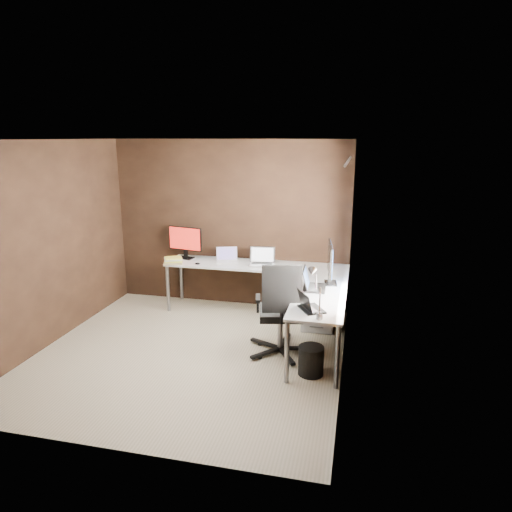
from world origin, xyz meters
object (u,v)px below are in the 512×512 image
(laptop_white, at_px, (227,258))
(laptop_black_small, at_px, (309,306))
(monitor_left, at_px, (185,241))
(monitor_right, at_px, (330,261))
(laptop_black_big, at_px, (311,284))
(office_chair, at_px, (280,327))
(wastebasket, at_px, (311,360))
(desk_lamp, at_px, (315,286))
(book_stack, at_px, (173,260))
(laptop_silver, at_px, (262,261))
(drawer_pedestal, at_px, (319,306))

(laptop_white, xyz_separation_m, laptop_black_small, (1.41, -1.70, -0.00))
(monitor_left, relative_size, laptop_black_small, 1.47)
(monitor_right, relative_size, laptop_black_big, 1.59)
(monitor_right, relative_size, office_chair, 0.55)
(office_chair, bearing_deg, wastebasket, -58.04)
(monitor_left, distance_m, desk_lamp, 2.86)
(monitor_right, distance_m, laptop_white, 1.74)
(monitor_left, distance_m, laptop_black_small, 2.72)
(book_stack, bearing_deg, monitor_right, -11.36)
(monitor_right, height_order, laptop_black_small, monitor_right)
(monitor_right, xyz_separation_m, laptop_black_big, (-0.20, -0.24, -0.24))
(monitor_left, bearing_deg, desk_lamp, -30.09)
(monitor_left, height_order, monitor_right, monitor_right)
(laptop_white, height_order, book_stack, laptop_white)
(monitor_right, distance_m, laptop_black_big, 0.39)
(laptop_silver, distance_m, laptop_black_small, 1.88)
(laptop_black_big, height_order, office_chair, office_chair)
(monitor_left, bearing_deg, office_chair, -27.25)
(laptop_silver, bearing_deg, office_chair, -74.83)
(monitor_left, xyz_separation_m, laptop_black_small, (2.08, -1.74, -0.23))
(laptop_silver, height_order, laptop_black_big, laptop_black_big)
(monitor_right, distance_m, laptop_black_small, 1.01)
(monitor_left, height_order, laptop_white, monitor_left)
(book_stack, distance_m, office_chair, 2.12)
(laptop_silver, relative_size, laptop_black_big, 0.99)
(office_chair, bearing_deg, laptop_black_big, 35.64)
(drawer_pedestal, bearing_deg, book_stack, 176.03)
(drawer_pedestal, distance_m, laptop_white, 1.55)
(monitor_right, relative_size, laptop_silver, 1.61)
(monitor_right, xyz_separation_m, laptop_black_small, (-0.15, -0.97, -0.25))
(drawer_pedestal, xyz_separation_m, laptop_silver, (-0.88, 0.38, 0.48))
(laptop_black_big, distance_m, book_stack, 2.22)
(laptop_silver, bearing_deg, monitor_left, 170.08)
(laptop_black_big, distance_m, desk_lamp, 0.93)
(monitor_left, xyz_separation_m, monitor_right, (2.23, -0.77, 0.02))
(laptop_white, xyz_separation_m, laptop_black_big, (1.36, -0.97, 0.01))
(laptop_silver, xyz_separation_m, desk_lamp, (0.94, -1.82, 0.27))
(laptop_silver, bearing_deg, laptop_black_small, -68.51)
(monitor_left, height_order, laptop_black_big, monitor_left)
(laptop_white, distance_m, laptop_black_small, 2.21)
(book_stack, bearing_deg, desk_lamp, -35.52)
(laptop_black_big, bearing_deg, monitor_right, -42.08)
(laptop_black_small, relative_size, book_stack, 1.17)
(book_stack, bearing_deg, laptop_silver, 10.06)
(drawer_pedestal, relative_size, laptop_black_big, 1.51)
(desk_lamp, bearing_deg, laptop_silver, 106.97)
(desk_lamp, height_order, wastebasket, desk_lamp)
(laptop_black_small, xyz_separation_m, desk_lamp, (0.07, -0.15, 0.28))
(monitor_right, bearing_deg, wastebasket, 167.59)
(desk_lamp, bearing_deg, monitor_right, 75.53)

